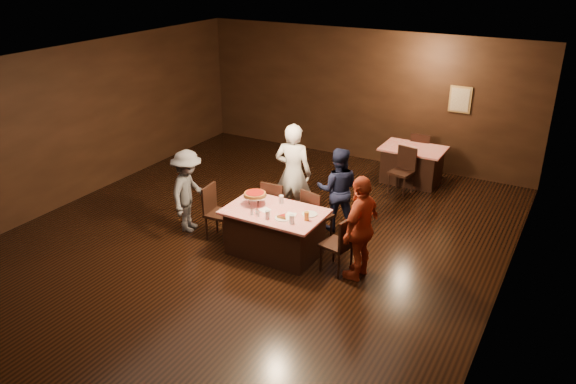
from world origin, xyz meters
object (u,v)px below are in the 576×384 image
at_px(chair_back_near, 401,171).
at_px(chair_back_far, 421,153).
at_px(glass_back, 281,199).
at_px(chair_far_left, 277,205).
at_px(diner_red_shirt, 361,228).
at_px(glass_front_left, 268,215).
at_px(glass_amber, 307,216).
at_px(glass_front_right, 292,219).
at_px(diner_grey_knit, 188,191).
at_px(chair_end_left, 219,213).
at_px(pizza_stand, 255,194).
at_px(back_table, 412,165).
at_px(main_table, 275,232).
at_px(diner_white_jacket, 293,173).
at_px(chair_far_right, 318,215).
at_px(diner_navy_hoodie, 338,189).
at_px(chair_end_right, 337,243).
at_px(plate_empty, 310,214).

xyz_separation_m(chair_back_near, chair_back_far, (0.00, 1.30, 0.00)).
relative_size(chair_back_near, glass_back, 6.79).
xyz_separation_m(chair_far_left, diner_red_shirt, (1.87, -0.73, 0.35)).
xyz_separation_m(glass_front_left, glass_amber, (0.55, 0.25, 0.00)).
height_order(glass_front_right, glass_back, same).
bearing_deg(diner_grey_knit, chair_back_near, -53.59).
height_order(chair_far_left, diner_grey_knit, diner_grey_knit).
xyz_separation_m(chair_back_far, glass_front_right, (-0.54, -4.92, 0.37)).
bearing_deg(glass_front_left, chair_end_left, 165.38).
relative_size(pizza_stand, glass_amber, 2.71).
distance_m(diner_red_shirt, glass_front_left, 1.46).
relative_size(pizza_stand, glass_back, 2.71).
relative_size(back_table, diner_grey_knit, 0.87).
height_order(chair_end_left, chair_back_far, same).
xyz_separation_m(main_table, diner_white_jacket, (-0.34, 1.24, 0.54)).
height_order(chair_far_right, diner_navy_hoodie, diner_navy_hoodie).
bearing_deg(glass_back, glass_amber, -28.30).
bearing_deg(diner_navy_hoodie, chair_end_left, 15.08).
xyz_separation_m(main_table, chair_back_near, (0.99, 3.37, 0.09)).
distance_m(chair_back_near, glass_front_right, 3.68).
height_order(chair_end_left, diner_red_shirt, diner_red_shirt).
distance_m(chair_end_left, glass_front_left, 1.24).
distance_m(chair_end_right, plate_empty, 0.65).
bearing_deg(glass_front_right, chair_far_right, 92.86).
xyz_separation_m(diner_grey_knit, glass_back, (1.70, 0.31, 0.10)).
bearing_deg(plate_empty, diner_navy_hoodie, 91.86).
height_order(chair_back_near, chair_back_far, same).
distance_m(chair_far_right, glass_front_left, 1.17).
bearing_deg(chair_far_left, glass_front_left, 110.10).
distance_m(diner_navy_hoodie, diner_red_shirt, 1.59).
bearing_deg(glass_back, glass_front_left, -80.54).
bearing_deg(pizza_stand, plate_empty, 6.01).
bearing_deg(plate_empty, diner_white_jacket, 129.41).
xyz_separation_m(chair_end_left, glass_front_right, (1.55, -0.25, 0.37)).
distance_m(chair_end_left, glass_back, 1.15).
relative_size(main_table, back_table, 1.23).
distance_m(chair_end_right, chair_back_near, 3.37).
xyz_separation_m(chair_end_right, pizza_stand, (-1.50, 0.05, 0.48)).
xyz_separation_m(glass_front_left, glass_back, (-0.10, 0.60, 0.00)).
distance_m(chair_end_left, chair_back_far, 5.11).
height_order(diner_navy_hoodie, glass_amber, diner_navy_hoodie).
bearing_deg(diner_white_jacket, diner_red_shirt, 135.14).
distance_m(diner_navy_hoodie, diner_grey_knit, 2.61).
distance_m(pizza_stand, glass_front_left, 0.58).
relative_size(main_table, chair_end_left, 1.68).
distance_m(diner_grey_knit, glass_front_left, 1.82).
bearing_deg(chair_back_near, main_table, -95.80).
relative_size(diner_navy_hoodie, diner_red_shirt, 0.92).
xyz_separation_m(chair_far_left, pizza_stand, (0.00, -0.70, 0.48)).
distance_m(pizza_stand, plate_empty, 0.97).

